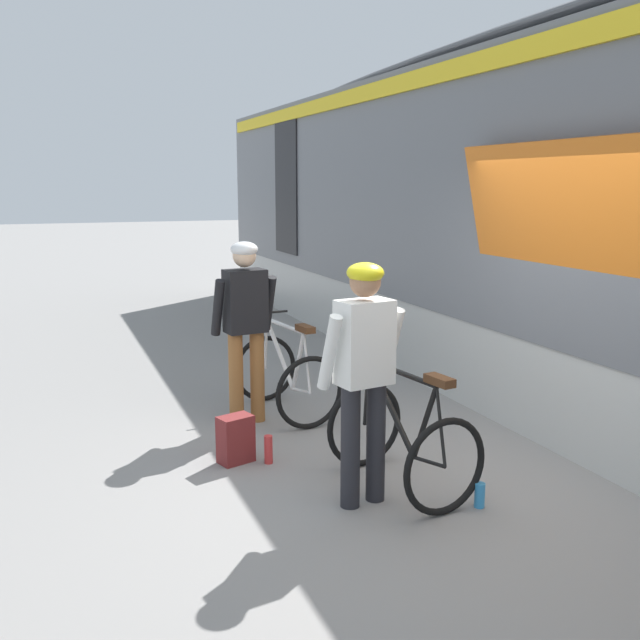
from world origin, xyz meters
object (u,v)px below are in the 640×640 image
Objects in this scene: cyclist_far_in_dark at (245,316)px; water_bottle_near_the_bikes at (480,495)px; bicycle_near_black at (402,438)px; water_bottle_by_the_backpack at (268,449)px; bicycle_far_white at (286,375)px; cyclist_near_in_white at (364,363)px; backpack_on_platform at (236,439)px.

water_bottle_near_the_bikes is (1.04, -2.42, -0.96)m from cyclist_far_in_dark.
cyclist_far_in_dark is at bearing 109.25° from bicycle_near_black.
water_bottle_by_the_backpack is (-1.17, 1.34, 0.03)m from water_bottle_near_the_bikes.
cyclist_near_in_white is at bearing -93.96° from bicycle_far_white.
bicycle_near_black is at bearing 16.61° from cyclist_near_in_white.
bicycle_near_black reaches higher than water_bottle_near_the_bikes.
bicycle_far_white is (-0.23, 2.02, 0.00)m from bicycle_near_black.
water_bottle_by_the_backpack is at bearing -44.24° from backpack_on_platform.
cyclist_far_in_dark is 2.80m from water_bottle_near_the_bikes.
bicycle_near_black is 2.04m from bicycle_far_white.
water_bottle_by_the_backpack is (0.25, -0.13, -0.08)m from backpack_on_platform.
water_bottle_near_the_bikes is at bearing -26.64° from cyclist_near_in_white.
bicycle_near_black reaches higher than backpack_on_platform.
cyclist_far_in_dark is 1.33m from backpack_on_platform.
bicycle_near_black is at bearing -83.45° from bicycle_far_white.
bicycle_near_black is (0.38, 0.11, -0.65)m from cyclist_near_in_white.
cyclist_far_in_dark reaches higher than bicycle_far_white.
cyclist_near_in_white reaches higher than bicycle_far_white.
backpack_on_platform is 2.04m from water_bottle_near_the_bikes.
backpack_on_platform is at bearing -127.64° from bicycle_far_white.
bicycle_near_black is at bearing -47.06° from water_bottle_by_the_backpack.
backpack_on_platform is at bearing 133.84° from water_bottle_near_the_bikes.
bicycle_near_black is at bearing -70.75° from cyclist_far_in_dark.
cyclist_near_in_white reaches higher than water_bottle_near_the_bikes.
backpack_on_platform is 0.29m from water_bottle_by_the_backpack.
cyclist_near_in_white is 4.40× the size of backpack_on_platform.
water_bottle_near_the_bikes is at bearing -66.63° from cyclist_far_in_dark.
water_bottle_near_the_bikes is at bearing -52.85° from bicycle_near_black.
cyclist_near_in_white reaches higher than backpack_on_platform.
cyclist_far_in_dark reaches higher than water_bottle_near_the_bikes.
backpack_on_platform is at bearing 121.09° from cyclist_near_in_white.
bicycle_near_black is at bearing -60.47° from backpack_on_platform.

